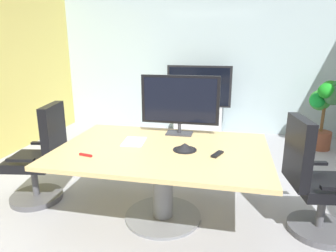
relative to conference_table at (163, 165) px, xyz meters
name	(u,v)px	position (x,y,z in m)	size (l,w,h in m)	color
ground_plane	(161,217)	(-0.02, 0.00, -0.57)	(7.68, 7.68, 0.00)	#99999E
wall_back_glass_partition	(200,59)	(-0.02, 3.35, 0.83)	(5.62, 0.10, 2.81)	#9EB2B7
conference_table	(163,165)	(0.00, 0.00, 0.00)	(1.97, 1.34, 0.74)	tan
office_chair_left	(41,162)	(-1.38, 0.08, -0.12)	(0.63, 0.61, 1.09)	#4C4C51
office_chair_right	(314,187)	(1.38, 0.06, -0.12)	(0.63, 0.61, 1.09)	#4C4C51
tv_monitor	(180,102)	(0.08, 0.50, 0.53)	(0.84, 0.18, 0.64)	#333338
wall_display_unit	(198,112)	(0.01, 2.99, -0.13)	(1.20, 0.36, 1.31)	#B7BABC
potted_plant	(326,104)	(2.11, 2.57, 0.19)	(0.57, 0.59, 1.17)	brown
conference_phone	(185,147)	(0.21, -0.01, 0.20)	(0.22, 0.22, 0.07)	black
remote_control	(217,154)	(0.52, -0.08, 0.18)	(0.05, 0.17, 0.02)	black
whiteboard_marker	(86,155)	(-0.61, -0.34, 0.18)	(0.13, 0.02, 0.02)	red
paper_notepad	(134,142)	(-0.32, 0.12, 0.17)	(0.21, 0.30, 0.01)	white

